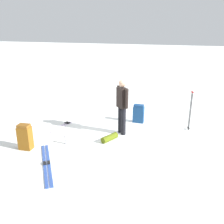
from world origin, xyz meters
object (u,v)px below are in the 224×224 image
skier_standing (122,104)px  backpack_bright (25,137)px  ski_pair_far (67,123)px  ski_pair_near (47,164)px  backpack_large_dark (138,114)px  thermos_bottle (66,140)px  sleeping_mat_rolled (110,138)px  ski_poles_planted_near (191,109)px

skier_standing → backpack_bright: skier_standing is taller
ski_pair_far → backpack_bright: bearing=-5.5°
skier_standing → backpack_bright: size_ratio=2.39×
ski_pair_near → ski_pair_far: (-2.47, -0.77, 0.00)m
backpack_large_dark → thermos_bottle: (2.27, -1.59, -0.18)m
sleeping_mat_rolled → thermos_bottle: bearing=-62.3°
ski_pair_near → backpack_bright: size_ratio=2.38×
sleeping_mat_rolled → thermos_bottle: thermos_bottle is taller
ski_pair_far → sleeping_mat_rolled: (0.78, 1.80, 0.08)m
ski_pair_far → ski_poles_planted_near: size_ratio=1.34×
ski_pair_far → backpack_bright: backpack_bright is taller
skier_standing → thermos_bottle: skier_standing is taller
backpack_bright → backpack_large_dark: bearing=139.4°
ski_pair_far → ski_poles_planted_near: 4.09m
thermos_bottle → backpack_bright: bearing=-55.2°
skier_standing → ski_pair_far: 2.21m
ski_pair_near → sleeping_mat_rolled: size_ratio=3.09×
skier_standing → ski_poles_planted_near: 2.20m
ski_pair_near → backpack_bright: (-0.50, -0.96, 0.34)m
backpack_large_dark → backpack_bright: backpack_bright is taller
ski_poles_planted_near → thermos_bottle: size_ratio=4.91×
backpack_bright → ski_poles_planted_near: size_ratio=0.56×
ski_poles_planted_near → thermos_bottle: bearing=-56.7°
skier_standing → backpack_large_dark: size_ratio=2.68×
ski_pair_near → ski_pair_far: size_ratio=0.99×
ski_poles_planted_near → thermos_bottle: 3.96m
ski_pair_near → sleeping_mat_rolled: bearing=148.7°
ski_pair_near → backpack_large_dark: backpack_large_dark is taller
ski_poles_planted_near → sleeping_mat_rolled: size_ratio=2.32×
ski_pair_far → backpack_large_dark: size_ratio=2.69×
ski_pair_near → backpack_large_dark: 3.72m
ski_pair_far → thermos_bottle: 1.53m
ski_pair_near → skier_standing: bearing=152.1°
backpack_large_dark → backpack_bright: bearing=-40.6°
sleeping_mat_rolled → ski_poles_planted_near: bearing=125.9°
thermos_bottle → ski_pair_near: bearing=4.2°
backpack_large_dark → ski_poles_planted_near: ski_poles_planted_near is taller
ski_pair_near → thermos_bottle: (-1.11, -0.08, 0.12)m
sleeping_mat_rolled → thermos_bottle: (0.58, -1.11, 0.04)m
ski_pair_near → sleeping_mat_rolled: 1.99m
ski_pair_far → backpack_large_dark: bearing=111.8°
skier_standing → backpack_bright: (1.80, -2.18, -0.61)m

